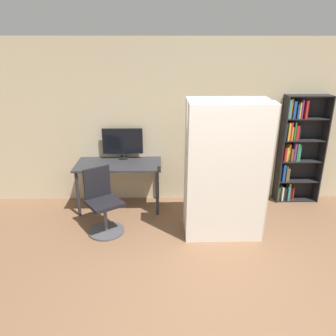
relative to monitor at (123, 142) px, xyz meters
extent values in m
plane|color=brown|center=(1.29, -2.79, -1.07)|extent=(16.00, 16.00, 0.00)
cube|color=#C6B793|center=(1.29, 0.13, 0.28)|extent=(8.00, 0.06, 2.70)
cube|color=#2D2D33|center=(-0.05, -0.25, -0.30)|extent=(1.37, 0.69, 0.03)
cylinder|color=#2D2D33|center=(-0.68, -0.53, -0.69)|extent=(0.05, 0.05, 0.75)
cylinder|color=#2D2D33|center=(0.57, -0.53, -0.69)|extent=(0.05, 0.05, 0.75)
cylinder|color=#2D2D33|center=(-0.68, 0.04, -0.69)|extent=(0.05, 0.05, 0.75)
cylinder|color=#2D2D33|center=(0.57, 0.04, -0.69)|extent=(0.05, 0.05, 0.75)
cylinder|color=black|center=(0.00, 0.00, -0.28)|extent=(0.16, 0.16, 0.02)
cylinder|color=black|center=(0.00, 0.00, -0.23)|extent=(0.04, 0.04, 0.08)
cube|color=black|center=(0.00, 0.00, 0.01)|extent=(0.66, 0.02, 0.43)
cube|color=black|center=(0.00, 0.00, 0.01)|extent=(0.64, 0.03, 0.40)
cylinder|color=#4C4C51|center=(-0.17, -1.05, -1.05)|extent=(0.52, 0.52, 0.03)
cylinder|color=#4C4C51|center=(-0.17, -1.05, -0.83)|extent=(0.05, 0.05, 0.42)
cube|color=black|center=(-0.17, -1.05, -0.60)|extent=(0.61, 0.61, 0.05)
cube|color=black|center=(-0.29, -0.88, -0.35)|extent=(0.35, 0.26, 0.45)
cube|color=black|center=(2.64, -0.03, -0.15)|extent=(0.02, 0.26, 1.83)
cube|color=black|center=(3.34, -0.03, -0.15)|extent=(0.02, 0.26, 1.83)
cube|color=black|center=(2.99, 0.09, -0.15)|extent=(0.73, 0.02, 1.83)
cube|color=black|center=(2.99, -0.03, -1.06)|extent=(0.69, 0.22, 0.02)
cube|color=black|center=(2.99, -0.03, -0.70)|extent=(0.69, 0.22, 0.02)
cube|color=black|center=(2.99, -0.03, -0.33)|extent=(0.69, 0.22, 0.02)
cube|color=black|center=(2.99, -0.03, 0.03)|extent=(0.69, 0.22, 0.02)
cube|color=black|center=(2.99, -0.03, 0.39)|extent=(0.69, 0.22, 0.02)
cube|color=black|center=(2.99, -0.03, 0.75)|extent=(0.69, 0.22, 0.02)
cube|color=brown|center=(2.67, -0.02, -0.93)|extent=(0.03, 0.16, 0.24)
cube|color=#287A38|center=(2.71, 0.00, -0.92)|extent=(0.03, 0.17, 0.25)
cube|color=silver|center=(2.74, -0.03, -0.93)|extent=(0.03, 0.19, 0.24)
cube|color=#232328|center=(2.77, -0.02, -0.93)|extent=(0.03, 0.19, 0.24)
cube|color=#232328|center=(2.81, -0.03, -0.94)|extent=(0.03, 0.14, 0.22)
cube|color=teal|center=(2.85, -0.06, -0.93)|extent=(0.03, 0.15, 0.25)
cube|color=gold|center=(2.88, 0.01, -0.91)|extent=(0.03, 0.14, 0.29)
cube|color=red|center=(2.92, 0.01, -0.94)|extent=(0.02, 0.13, 0.21)
cube|color=red|center=(2.95, -0.01, -0.93)|extent=(0.02, 0.13, 0.24)
cube|color=teal|center=(2.67, 0.01, -0.57)|extent=(0.04, 0.13, 0.24)
cube|color=#1E4C9E|center=(2.72, -0.03, -0.54)|extent=(0.04, 0.19, 0.30)
cube|color=brown|center=(2.76, -0.05, -0.55)|extent=(0.02, 0.17, 0.27)
cube|color=brown|center=(2.80, -0.04, -0.58)|extent=(0.04, 0.16, 0.22)
cube|color=orange|center=(2.67, 0.00, -0.17)|extent=(0.03, 0.13, 0.31)
cube|color=red|center=(2.70, -0.03, -0.21)|extent=(0.04, 0.19, 0.23)
cube|color=gold|center=(2.74, -0.02, -0.21)|extent=(0.03, 0.18, 0.24)
cube|color=gold|center=(2.78, -0.01, -0.18)|extent=(0.03, 0.15, 0.28)
cube|color=brown|center=(2.82, -0.03, -0.22)|extent=(0.03, 0.18, 0.21)
cube|color=#7A2D84|center=(2.86, -0.06, -0.17)|extent=(0.03, 0.12, 0.31)
cube|color=#287A38|center=(2.90, -0.07, -0.17)|extent=(0.04, 0.14, 0.30)
cube|color=teal|center=(2.94, -0.02, -0.19)|extent=(0.04, 0.14, 0.27)
cube|color=#1E4C9E|center=(2.67, -0.02, 0.18)|extent=(0.03, 0.18, 0.28)
cube|color=gold|center=(2.71, -0.05, 0.18)|extent=(0.03, 0.17, 0.29)
cube|color=red|center=(2.74, -0.04, 0.19)|extent=(0.03, 0.18, 0.30)
cube|color=gold|center=(2.77, -0.04, 0.15)|extent=(0.03, 0.14, 0.22)
cube|color=#287A38|center=(2.81, -0.02, 0.19)|extent=(0.02, 0.19, 0.30)
cube|color=red|center=(2.85, -0.03, 0.16)|extent=(0.04, 0.18, 0.24)
cube|color=#232328|center=(2.89, -0.02, 0.16)|extent=(0.04, 0.12, 0.25)
cube|color=teal|center=(2.67, -0.03, 0.55)|extent=(0.04, 0.18, 0.30)
cube|color=orange|center=(2.71, -0.02, 0.55)|extent=(0.02, 0.16, 0.31)
cube|color=#1E4C9E|center=(2.75, -0.04, 0.54)|extent=(0.04, 0.17, 0.28)
cube|color=#232328|center=(2.79, -0.02, 0.54)|extent=(0.02, 0.15, 0.28)
cube|color=#1E4C9E|center=(2.81, -0.06, 0.51)|extent=(0.03, 0.16, 0.22)
cube|color=gold|center=(2.84, -0.04, 0.52)|extent=(0.02, 0.18, 0.25)
cube|color=#7A2D84|center=(2.88, -0.04, 0.54)|extent=(0.02, 0.18, 0.29)
cube|color=#232328|center=(2.90, 0.01, 0.51)|extent=(0.03, 0.14, 0.22)
cube|color=red|center=(2.94, -0.07, 0.54)|extent=(0.03, 0.13, 0.28)
cube|color=silver|center=(1.50, -1.28, -0.10)|extent=(1.07, 0.34, 1.93)
cube|color=beige|center=(2.03, -1.28, -0.10)|extent=(0.01, 0.34, 1.89)
cube|color=silver|center=(1.50, -0.93, -0.10)|extent=(1.07, 0.29, 1.93)
cube|color=beige|center=(2.03, -0.93, -0.10)|extent=(0.01, 0.30, 1.89)
camera|label=1|loc=(0.64, -5.23, 1.48)|focal=35.00mm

